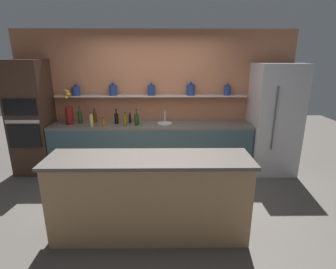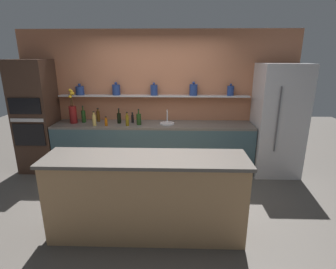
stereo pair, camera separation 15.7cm
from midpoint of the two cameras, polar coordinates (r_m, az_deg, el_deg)
ground_plane at (r=4.08m, az=-2.32°, el=-14.75°), size 12.00×12.00×0.00m
back_wall_unit at (r=5.14m, az=-1.27°, el=7.50°), size 5.20×0.28×2.60m
back_counter_unit at (r=5.01m, az=-2.27°, el=-2.74°), size 3.68×0.62×0.92m
island_counter at (r=3.24m, az=-3.28°, el=-13.30°), size 2.37×0.61×1.02m
refrigerator at (r=5.18m, az=23.58°, el=2.77°), size 0.82×0.73×2.01m
oven_tower at (r=5.46m, az=-26.01°, el=3.48°), size 0.66×0.64×2.07m
flower_vase at (r=5.16m, az=-19.18°, el=4.60°), size 0.14×0.15×0.63m
sink_fixture at (r=4.87m, az=0.73°, el=2.65°), size 0.28×0.28×0.25m
bottle_sauce_0 at (r=4.83m, az=-12.43°, el=2.69°), size 0.05×0.05×0.17m
bottle_spirit_1 at (r=4.87m, az=-14.89°, el=3.11°), size 0.07×0.07×0.26m
bottle_oil_2 at (r=4.75m, az=-7.93°, el=3.10°), size 0.06×0.06×0.26m
bottle_sauce_3 at (r=4.98m, az=-6.83°, el=3.55°), size 0.05×0.05×0.20m
bottle_spirit_4 at (r=5.17m, az=-14.12°, el=3.93°), size 0.07×0.07×0.26m
bottle_wine_5 at (r=4.81m, az=-5.45°, el=3.37°), size 0.08×0.08×0.29m
bottle_wine_6 at (r=4.96m, az=-9.71°, el=3.59°), size 0.07×0.07×0.28m
bottle_wine_7 at (r=5.18m, az=-17.08°, el=3.84°), size 0.08×0.08×0.32m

